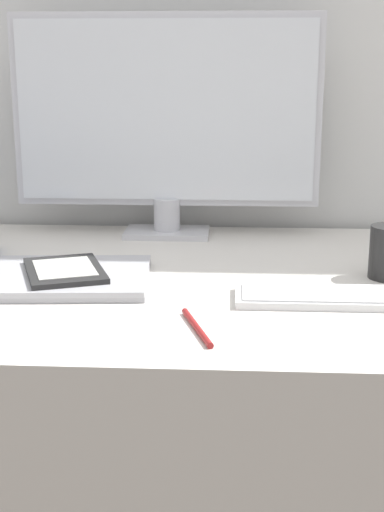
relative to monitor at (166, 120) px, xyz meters
The scene contains 7 objects.
wall_back 0.25m from the monitor, 75.09° to the left, with size 3.60×0.05×2.40m.
desk 0.70m from the monitor, 83.62° to the right, with size 1.37×0.80×0.75m.
monitor is the anchor object (origin of this frame).
keyboard 0.58m from the monitor, 55.44° to the right, with size 0.31×0.11×0.01m.
laptop 0.46m from the monitor, 112.04° to the right, with size 0.31×0.25×0.02m.
ereader 0.45m from the monitor, 111.12° to the right, with size 0.18×0.21×0.01m.
pen 0.63m from the monitor, 80.77° to the right, with size 0.05×0.14×0.01m.
Camera 1 is at (0.10, -1.07, 1.10)m, focal length 50.00 mm.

